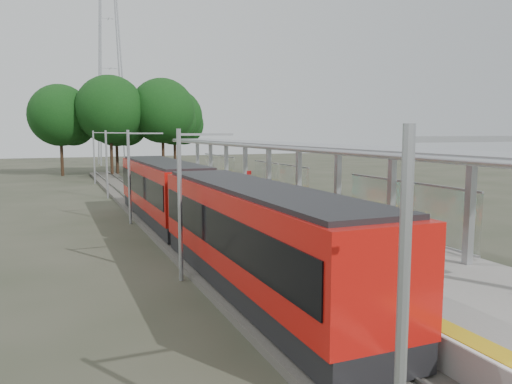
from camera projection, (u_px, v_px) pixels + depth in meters
ground at (466, 324)px, 13.82m from camera, size 200.00×200.00×0.00m
trackbed at (158, 217)px, 30.44m from camera, size 3.00×70.00×0.24m
platform at (228, 207)px, 32.11m from camera, size 6.00×50.00×1.00m
tactile_strip at (189, 201)px, 31.08m from camera, size 0.60×50.00×0.02m
end_fence at (153, 165)px, 54.86m from camera, size 6.00×0.10×1.20m
train at (196, 205)px, 22.27m from camera, size 2.74×27.60×3.62m
canopy at (275, 151)px, 28.77m from camera, size 3.27×38.00×3.66m
pylon at (109, 44)px, 78.12m from camera, size 8.00×4.00×38.00m
tree_cluster at (127, 114)px, 61.19m from camera, size 21.25×10.81×11.93m
catenary_masts at (131, 174)px, 28.54m from camera, size 2.08×48.16×5.40m
bench_mid at (341, 208)px, 24.33m from camera, size 0.94×1.71×1.12m
bench_far at (226, 179)px, 40.18m from camera, size 0.72×1.55×1.02m
info_pillar_near at (369, 227)px, 18.95m from camera, size 0.37×0.37×1.63m
info_pillar_far at (249, 186)px, 32.56m from camera, size 0.40×0.40×1.77m
litter_bin at (283, 201)px, 27.65m from camera, size 0.58×0.58×0.99m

